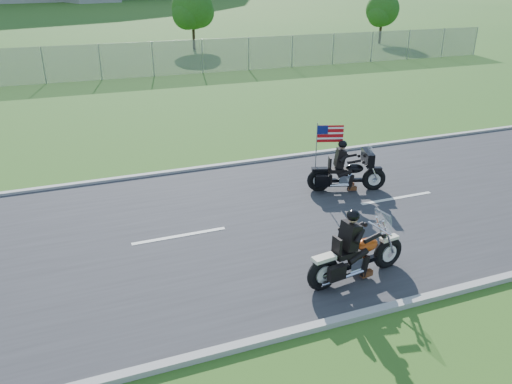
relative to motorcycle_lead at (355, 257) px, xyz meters
name	(u,v)px	position (x,y,z in m)	size (l,w,h in m)	color
ground	(260,224)	(-0.90, 2.93, -0.50)	(420.00, 420.00, 0.00)	#1F4E18
road	(260,223)	(-0.90, 2.93, -0.48)	(120.00, 8.00, 0.04)	#28282B
curb_north	(213,167)	(-0.90, 6.98, -0.45)	(120.00, 0.18, 0.12)	#9E9B93
curb_south	(342,320)	(-0.90, -1.12, -0.45)	(120.00, 0.18, 0.12)	#9E9B93
fence	(44,65)	(-5.90, 22.93, 0.50)	(60.00, 0.03, 2.00)	gray
tree_fence_near	(193,10)	(5.14, 32.97, 2.47)	(3.52, 3.28, 4.75)	#382316
tree_fence_far	(382,11)	(21.14, 30.96, 2.14)	(3.08, 2.87, 4.20)	#382316
motorcycle_lead	(355,257)	(0.00, 0.00, 0.00)	(2.35, 0.78, 1.58)	black
motorcycle_follow	(347,174)	(2.09, 3.93, 0.01)	(2.17, 1.05, 1.86)	black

